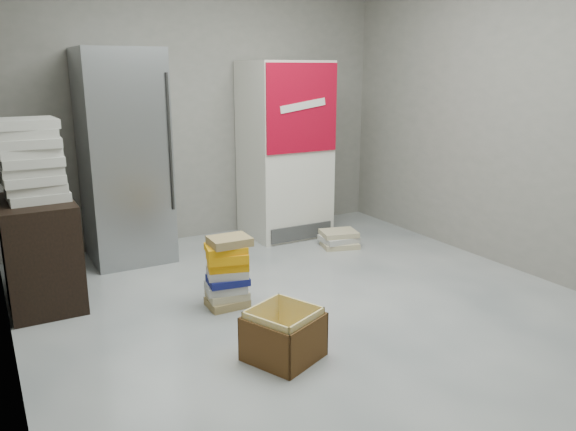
% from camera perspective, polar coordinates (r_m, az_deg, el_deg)
% --- Properties ---
extents(ground, '(5.00, 5.00, 0.00)m').
position_cam_1_polar(ground, '(4.00, 5.07, -10.90)').
color(ground, '#B7B7B3').
rests_on(ground, ground).
extents(room_shell, '(4.04, 5.04, 2.82)m').
position_cam_1_polar(room_shell, '(3.61, 5.74, 15.79)').
color(room_shell, gray).
rests_on(room_shell, ground).
extents(steel_fridge, '(0.70, 0.72, 1.90)m').
position_cam_1_polar(steel_fridge, '(5.28, -16.32, 5.70)').
color(steel_fridge, '#A8ABB0').
rests_on(steel_fridge, ground).
extents(coke_cooler, '(0.80, 0.73, 1.80)m').
position_cam_1_polar(coke_cooler, '(5.87, -0.34, 6.70)').
color(coke_cooler, silver).
rests_on(coke_cooler, ground).
extents(wood_shelf, '(0.50, 0.80, 0.80)m').
position_cam_1_polar(wood_shelf, '(4.57, -23.84, -3.42)').
color(wood_shelf, black).
rests_on(wood_shelf, ground).
extents(supply_box_stack, '(0.45, 0.44, 0.58)m').
position_cam_1_polar(supply_box_stack, '(4.42, -24.65, 5.16)').
color(supply_box_stack, silver).
rests_on(supply_box_stack, wood_shelf).
extents(phonebook_stack_main, '(0.36, 0.32, 0.54)m').
position_cam_1_polar(phonebook_stack_main, '(4.19, -6.19, -5.71)').
color(phonebook_stack_main, '#927B4C').
rests_on(phonebook_stack_main, ground).
extents(phonebook_stack_side, '(0.41, 0.38, 0.16)m').
position_cam_1_polar(phonebook_stack_side, '(5.62, 5.22, -2.38)').
color(phonebook_stack_side, tan).
rests_on(phonebook_stack_side, ground).
extents(cardboard_box, '(0.52, 0.52, 0.32)m').
position_cam_1_polar(cardboard_box, '(3.51, -0.45, -12.34)').
color(cardboard_box, yellow).
rests_on(cardboard_box, ground).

